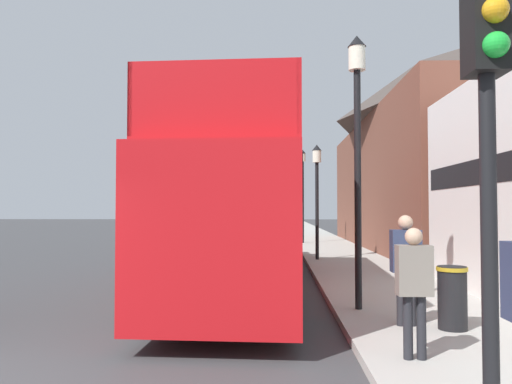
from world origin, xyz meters
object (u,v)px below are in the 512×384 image
Objects in this scene: traffic_signal at (488,93)px; pedestrian_second at (414,280)px; tour_bus at (248,214)px; lamp_post_second at (317,179)px; parked_car_ahead_of_bus at (276,244)px; lamp_post_nearest at (357,121)px; litter_bin at (452,296)px; pedestrian_third at (406,259)px; lamp_post_third at (303,179)px.

pedestrian_second is at bearing 86.85° from traffic_signal.
lamp_post_second reaches higher than tour_bus.
lamp_post_nearest is (1.56, -9.62, 2.99)m from parked_car_ahead_of_bus.
lamp_post_second reaches higher than parked_car_ahead_of_bus.
pedestrian_third is at bearing 161.68° from litter_bin.
parked_car_ahead_of_bus is at bearing 99.20° from lamp_post_nearest.
pedestrian_second is 3.14m from traffic_signal.
tour_bus is 3.74m from lamp_post_nearest.
tour_bus is at bearing 113.47° from pedestrian_second.
lamp_post_third reaches higher than litter_bin.
lamp_post_nearest is 1.21× the size of lamp_post_second.
litter_bin is (1.23, -10.75, -2.47)m from lamp_post_second.
traffic_signal is at bearing -89.73° from lamp_post_second.
parked_car_ahead_of_bus is at bearing 95.96° from traffic_signal.
tour_bus is at bearing -107.94° from lamp_post_second.
lamp_post_nearest is at bearing 90.44° from traffic_signal.
tour_bus is at bearing 105.54° from traffic_signal.
traffic_signal is (-0.50, -4.41, 1.67)m from pedestrian_third.
parked_car_ahead_of_bus is 0.86× the size of lamp_post_nearest.
litter_bin is (1.16, 4.19, -2.22)m from traffic_signal.
lamp_post_second reaches higher than pedestrian_second.
lamp_post_third is at bearing 90.70° from pedestrian_second.
lamp_post_second is (-0.57, 10.53, 1.92)m from pedestrian_third.
parked_car_ahead_of_bus is 11.50m from litter_bin.
tour_bus is 2.04× the size of lamp_post_nearest.
traffic_signal reaches higher than pedestrian_third.
litter_bin is (1.20, -1.54, -3.02)m from lamp_post_nearest.
pedestrian_second is at bearing -82.39° from parked_car_ahead_of_bus.
tour_bus is 6.48× the size of pedestrian_second.
lamp_post_nearest is (-0.19, 3.13, 2.55)m from pedestrian_second.
traffic_signal is at bearing -105.47° from litter_bin.
pedestrian_third is 19.90m from lamp_post_third.
lamp_post_second is (2.20, 6.79, 1.23)m from tour_bus.
lamp_post_nearest is 9.23m from lamp_post_second.
lamp_post_second is at bearing -15.30° from parked_car_ahead_of_bus.
tour_bus is 2.84× the size of traffic_signal.
tour_bus is 5.38m from litter_bin.
tour_bus is at bearing 132.55° from lamp_post_nearest.
traffic_signal is at bearing -93.15° from pedestrian_second.
pedestrian_third is 10.72m from lamp_post_second.
litter_bin is (3.43, -3.96, -1.24)m from tour_bus.
lamp_post_nearest is 1.00× the size of lamp_post_third.
parked_car_ahead_of_bus is at bearing 103.90° from litter_bin.
tour_bus is 10.84× the size of litter_bin.
tour_bus reaches higher than traffic_signal.
lamp_post_third is (2.15, 16.00, 1.79)m from tour_bus.
pedestrian_second is at bearing -64.15° from tour_bus.
traffic_signal is 3.82× the size of litter_bin.
tour_bus is at bearing 130.87° from litter_bin.
pedestrian_second is 4.04m from lamp_post_nearest.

